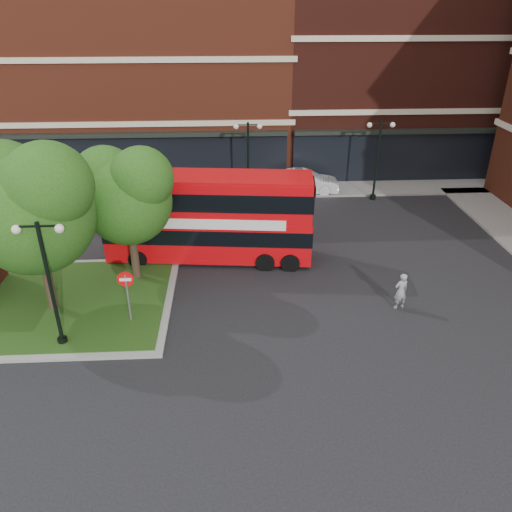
{
  "coord_description": "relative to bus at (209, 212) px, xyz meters",
  "views": [
    {
      "loc": [
        0.93,
        -15.19,
        11.58
      ],
      "look_at": [
        1.89,
        3.16,
        2.0
      ],
      "focal_mm": 35.0,
      "sensor_mm": 36.0,
      "label": 1
    }
  ],
  "objects": [
    {
      "name": "ground",
      "position": [
        0.18,
        -6.93,
        -2.47
      ],
      "size": [
        120.0,
        120.0,
        0.0
      ],
      "primitive_type": "plane",
      "color": "black",
      "rests_on": "ground"
    },
    {
      "name": "pavement_far",
      "position": [
        0.18,
        9.57,
        -2.41
      ],
      "size": [
        44.0,
        3.0,
        0.12
      ],
      "primitive_type": "cube",
      "color": "slate",
      "rests_on": "ground"
    },
    {
      "name": "terrace_far_left",
      "position": [
        -7.82,
        17.07,
        4.53
      ],
      "size": [
        26.0,
        12.0,
        14.0
      ],
      "primitive_type": "cube",
      "color": "maroon",
      "rests_on": "ground"
    },
    {
      "name": "terrace_far_right",
      "position": [
        14.18,
        17.07,
        5.53
      ],
      "size": [
        18.0,
        12.0,
        16.0
      ],
      "primitive_type": "cube",
      "color": "#471911",
      "rests_on": "ground"
    },
    {
      "name": "traffic_island",
      "position": [
        -7.82,
        -3.93,
        -2.4
      ],
      "size": [
        12.6,
        7.6,
        0.15
      ],
      "color": "gray",
      "rests_on": "ground"
    },
    {
      "name": "tree_island_west",
      "position": [
        -6.42,
        -4.36,
        2.33
      ],
      "size": [
        5.4,
        4.71,
        7.21
      ],
      "color": "#2D2116",
      "rests_on": "ground"
    },
    {
      "name": "tree_island_east",
      "position": [
        -3.4,
        -1.87,
        1.77
      ],
      "size": [
        4.46,
        3.9,
        6.29
      ],
      "color": "#2D2116",
      "rests_on": "ground"
    },
    {
      "name": "lamp_island",
      "position": [
        -5.32,
        -6.73,
        0.36
      ],
      "size": [
        1.72,
        0.36,
        5.0
      ],
      "color": "black",
      "rests_on": "ground"
    },
    {
      "name": "lamp_far_left",
      "position": [
        2.18,
        7.57,
        0.36
      ],
      "size": [
        1.72,
        0.36,
        5.0
      ],
      "color": "black",
      "rests_on": "ground"
    },
    {
      "name": "lamp_far_right",
      "position": [
        10.18,
        7.57,
        0.36
      ],
      "size": [
        1.72,
        0.36,
        5.0
      ],
      "color": "black",
      "rests_on": "ground"
    },
    {
      "name": "bus",
      "position": [
        0.0,
        0.0,
        0.0
      ],
      "size": [
        10.03,
        3.25,
        3.76
      ],
      "rotation": [
        0.0,
        0.0,
        -0.1
      ],
      "color": "red",
      "rests_on": "ground"
    },
    {
      "name": "woman",
      "position": [
        7.99,
        -4.93,
        -1.65
      ],
      "size": [
        0.67,
        0.52,
        1.63
      ],
      "primitive_type": "imported",
      "rotation": [
        0.0,
        0.0,
        3.38
      ],
      "color": "gray",
      "rests_on": "ground"
    },
    {
      "name": "car_silver",
      "position": [
        -6.72,
        9.07,
        -1.81
      ],
      "size": [
        3.87,
        1.56,
        1.32
      ],
      "primitive_type": "imported",
      "rotation": [
        0.0,
        0.0,
        1.57
      ],
      "color": "#A1A3A8",
      "rests_on": "ground"
    },
    {
      "name": "car_white",
      "position": [
        5.95,
        9.07,
        -1.73
      ],
      "size": [
        4.6,
        2.01,
        1.47
      ],
      "primitive_type": "imported",
      "rotation": [
        0.0,
        0.0,
        1.47
      ],
      "color": "white",
      "rests_on": "ground"
    },
    {
      "name": "no_entry_sign",
      "position": [
        -3.01,
        -5.43,
        -0.81
      ],
      "size": [
        0.64,
        0.08,
        2.33
      ],
      "rotation": [
        0.0,
        0.0,
        -0.0
      ],
      "color": "slate",
      "rests_on": "ground"
    }
  ]
}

